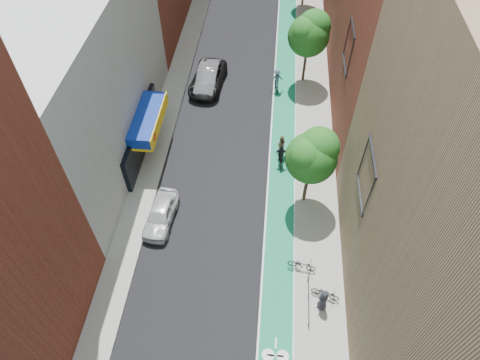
% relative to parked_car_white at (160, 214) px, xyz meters
% --- Properties ---
extents(ground, '(160.00, 160.00, 0.00)m').
position_rel_parked_car_white_xyz_m(ground, '(4.10, -7.36, -0.72)').
color(ground, black).
rests_on(ground, ground).
extents(bike_lane, '(2.00, 68.00, 0.01)m').
position_rel_parked_car_white_xyz_m(bike_lane, '(8.10, 18.64, -0.72)').
color(bike_lane, '#167D56').
rests_on(bike_lane, ground).
extents(sidewalk_left, '(2.00, 68.00, 0.15)m').
position_rel_parked_car_white_xyz_m(sidewalk_left, '(-1.90, 18.64, -0.65)').
color(sidewalk_left, gray).
rests_on(sidewalk_left, ground).
extents(sidewalk_right, '(3.00, 68.00, 0.15)m').
position_rel_parked_car_white_xyz_m(sidewalk_right, '(10.60, 18.64, -0.65)').
color(sidewalk_right, gray).
rests_on(sidewalk_right, ground).
extents(building_left_white, '(8.00, 20.00, 12.00)m').
position_rel_parked_car_white_xyz_m(building_left_white, '(-6.90, 6.64, 5.28)').
color(building_left_white, silver).
rests_on(building_left_white, ground).
extents(building_right_near_tan, '(8.00, 20.00, 18.00)m').
position_rel_parked_car_white_xyz_m(building_right_near_tan, '(16.10, -5.36, 8.28)').
color(building_right_near_tan, '#8C6B4C').
rests_on(building_right_near_tan, ground).
extents(tree_near, '(3.40, 3.36, 6.42)m').
position_rel_parked_car_white_xyz_m(tree_near, '(9.74, 2.66, 3.93)').
color(tree_near, '#332619').
rests_on(tree_near, ground).
extents(tree_mid, '(3.55, 3.53, 6.74)m').
position_rel_parked_car_white_xyz_m(tree_mid, '(9.74, 16.66, 4.17)').
color(tree_mid, '#332619').
rests_on(tree_mid, ground).
extents(parked_car_white, '(2.01, 4.36, 1.45)m').
position_rel_parked_car_white_xyz_m(parked_car_white, '(0.00, 0.00, 0.00)').
color(parked_car_white, silver).
rests_on(parked_car_white, ground).
extents(parked_car_black, '(3.14, 5.94, 1.59)m').
position_rel_parked_car_white_xyz_m(parked_car_black, '(1.10, 15.13, 0.07)').
color(parked_car_black, black).
rests_on(parked_car_black, ground).
extents(parked_car_silver, '(1.92, 5.11, 1.67)m').
position_rel_parked_car_white_xyz_m(parked_car_silver, '(1.10, 15.14, 0.11)').
color(parked_car_silver, '#919399').
rests_on(parked_car_silver, ground).
extents(cyclist_lane_near, '(0.83, 1.57, 2.00)m').
position_rel_parked_car_white_xyz_m(cyclist_lane_near, '(7.89, 6.95, 0.14)').
color(cyclist_lane_near, black).
rests_on(cyclist_lane_near, ground).
extents(cyclist_lane_mid, '(0.95, 1.57, 1.96)m').
position_rel_parked_car_white_xyz_m(cyclist_lane_mid, '(7.94, 5.93, 0.03)').
color(cyclist_lane_mid, black).
rests_on(cyclist_lane_mid, ground).
extents(cyclist_lane_far, '(1.25, 1.63, 2.10)m').
position_rel_parked_car_white_xyz_m(cyclist_lane_far, '(7.30, 15.13, 0.25)').
color(cyclist_lane_far, black).
rests_on(cyclist_lane_far, ground).
extents(parked_bike_near, '(1.85, 0.93, 0.93)m').
position_rel_parked_car_white_xyz_m(parked_bike_near, '(9.50, -2.91, -0.11)').
color(parked_bike_near, black).
rests_on(parked_bike_near, sidewalk_right).
extents(parked_bike_far, '(1.79, 1.04, 0.89)m').
position_rel_parked_car_white_xyz_m(parked_bike_far, '(10.88, -4.68, -0.13)').
color(parked_bike_far, black).
rests_on(parked_bike_far, sidewalk_right).
extents(pedestrian, '(0.84, 1.00, 1.75)m').
position_rel_parked_car_white_xyz_m(pedestrian, '(10.68, -5.32, 0.30)').
color(pedestrian, '#22222A').
rests_on(pedestrian, sidewalk_right).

